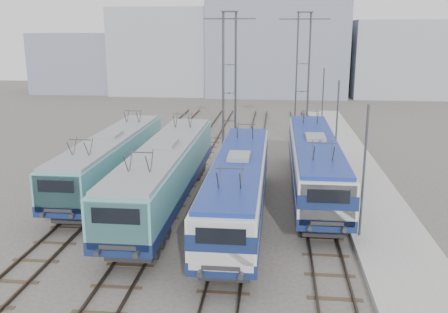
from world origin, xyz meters
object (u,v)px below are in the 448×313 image
locomotive_far_right (315,160)px  locomotive_center_right (238,183)px  mast_front (364,175)px  mast_rear (322,105)px  mast_mid (336,129)px  catenary_tower_east (303,73)px  catenary_tower_west (229,75)px  locomotive_far_left (111,157)px  locomotive_center_left (165,171)px

locomotive_far_right → locomotive_center_right: bearing=-130.7°
mast_front → mast_rear: same height
mast_mid → locomotive_far_right: bearing=-110.9°
catenary_tower_east → mast_front: bearing=-84.5°
catenary_tower_west → locomotive_far_left: bearing=-117.8°
catenary_tower_west → mast_front: 22.00m
locomotive_center_right → catenary_tower_east: 20.96m
catenary_tower_east → mast_rear: catenary_tower_east is taller
locomotive_center_right → locomotive_far_right: 6.90m
locomotive_far_left → mast_mid: (15.35, 4.78, 1.32)m
locomotive_far_left → catenary_tower_east: 20.35m
locomotive_far_right → catenary_tower_west: size_ratio=1.52×
locomotive_far_right → catenary_tower_west: bearing=117.7°
locomotive_far_left → mast_front: size_ratio=2.49×
catenary_tower_west → mast_front: bearing=-66.7°
locomotive_center_right → mast_mid: 11.96m
locomotive_far_right → catenary_tower_west: catenary_tower_west is taller
locomotive_center_left → mast_front: (10.85, -3.66, 1.16)m
mast_rear → catenary_tower_east: bearing=-136.4°
locomotive_far_left → catenary_tower_west: (6.75, 12.78, 4.46)m
catenary_tower_west → catenary_tower_east: size_ratio=1.00×
locomotive_center_right → mast_front: 6.75m
locomotive_far_left → mast_rear: mast_rear is taller
mast_rear → mast_front: bearing=-90.0°
mast_front → mast_mid: same height
catenary_tower_west → catenary_tower_east: same height
mast_front → mast_rear: size_ratio=1.00×
catenary_tower_west → catenary_tower_east: (6.50, 2.00, 0.00)m
mast_front → locomotive_far_left: bearing=154.8°
locomotive_center_right → mast_front: (6.35, -1.94, 1.22)m
catenary_tower_west → catenary_tower_east: 6.80m
locomotive_center_right → locomotive_far_right: locomotive_far_right is taller
locomotive_center_right → mast_mid: (6.35, 10.06, 1.22)m
mast_mid → mast_rear: 12.00m
locomotive_far_right → mast_rear: bearing=83.7°
locomotive_center_left → mast_rear: (10.85, 20.34, 1.16)m
locomotive_center_left → locomotive_center_right: bearing=-20.9°
locomotive_center_left → mast_mid: (10.85, 8.34, 1.16)m
catenary_tower_east → catenary_tower_west: bearing=-162.9°
locomotive_far_left → catenary_tower_west: catenary_tower_west is taller
locomotive_center_right → mast_front: bearing=-17.0°
locomotive_center_left → locomotive_far_right: (9.00, 3.51, -0.02)m
locomotive_center_left → mast_front: size_ratio=2.69×
locomotive_center_left → catenary_tower_east: catenary_tower_east is taller
locomotive_far_left → mast_front: bearing=-25.2°
locomotive_center_left → mast_front: 11.51m
locomotive_center_left → mast_mid: bearing=37.6°
locomotive_far_right → catenary_tower_west: (-6.75, 12.83, 4.32)m
mast_front → locomotive_far_right: bearing=104.5°
locomotive_far_left → locomotive_center_left: 5.74m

